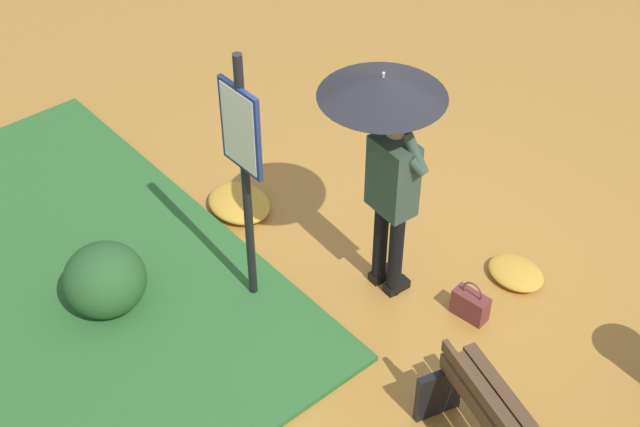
{
  "coord_description": "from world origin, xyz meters",
  "views": [
    {
      "loc": [
        -3.64,
        3.94,
        5.29
      ],
      "look_at": [
        0.29,
        0.56,
        0.85
      ],
      "focal_mm": 49.09,
      "sensor_mm": 36.0,
      "label": 1
    }
  ],
  "objects": [
    {
      "name": "leaf_pile_near_person",
      "position": [
        -0.68,
        -0.81,
        0.06
      ],
      "size": [
        0.51,
        0.41,
        0.11
      ],
      "color": "gold",
      "rests_on": "ground_plane"
    },
    {
      "name": "ground_plane",
      "position": [
        0.0,
        0.0,
        0.0
      ],
      "size": [
        18.0,
        18.0,
        0.0
      ],
      "primitive_type": "plane",
      "color": "#B27A33"
    },
    {
      "name": "handbag",
      "position": [
        -0.72,
        -0.18,
        0.13
      ],
      "size": [
        0.32,
        0.18,
        0.37
      ],
      "color": "brown",
      "rests_on": "ground_plane"
    },
    {
      "name": "person_with_umbrella",
      "position": [
        0.05,
        0.11,
        1.55
      ],
      "size": [
        0.96,
        0.96,
        2.04
      ],
      "color": "black",
      "rests_on": "ground_plane"
    },
    {
      "name": "shrub_cluster",
      "position": [
        1.33,
        1.97,
        0.28
      ],
      "size": [
        0.74,
        0.67,
        0.6
      ],
      "color": "#285628",
      "rests_on": "ground_plane"
    },
    {
      "name": "info_sign_post",
      "position": [
        0.62,
        1.02,
        1.44
      ],
      "size": [
        0.44,
        0.07,
        2.3
      ],
      "color": "black",
      "rests_on": "ground_plane"
    },
    {
      "name": "leaf_pile_by_bench",
      "position": [
        1.59,
        0.44,
        0.07
      ],
      "size": [
        0.66,
        0.53,
        0.14
      ],
      "color": "gold",
      "rests_on": "ground_plane"
    },
    {
      "name": "grass_verge",
      "position": [
        1.82,
        2.71,
        0.03
      ],
      "size": [
        4.8,
        4.0,
        0.05
      ],
      "color": "#2D662D",
      "rests_on": "ground_plane"
    }
  ]
}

